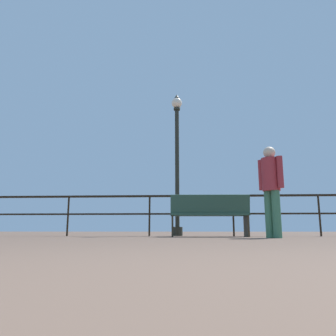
% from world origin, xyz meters
% --- Properties ---
extents(ground_plane, '(60.00, 60.00, 0.00)m').
position_xyz_m(ground_plane, '(0.00, 0.00, 0.00)').
color(ground_plane, brown).
extents(pier_railing, '(22.04, 0.05, 0.98)m').
position_xyz_m(pier_railing, '(-0.00, 7.25, 0.73)').
color(pier_railing, black).
rests_on(pier_railing, ground_plane).
extents(bench_near_left, '(1.70, 0.69, 0.89)m').
position_xyz_m(bench_near_left, '(0.39, 6.51, 0.51)').
color(bench_near_left, '#2A4D3D').
rests_on(bench_near_left, ground_plane).
extents(lamppost_center, '(0.28, 0.28, 3.71)m').
position_xyz_m(lamppost_center, '(-0.34, 7.60, 2.02)').
color(lamppost_center, '#26281F').
rests_on(lamppost_center, ground_plane).
extents(person_by_bench, '(0.37, 0.46, 1.72)m').
position_xyz_m(person_by_bench, '(1.49, 5.54, 0.99)').
color(person_by_bench, '#3B7050').
rests_on(person_by_bench, ground_plane).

